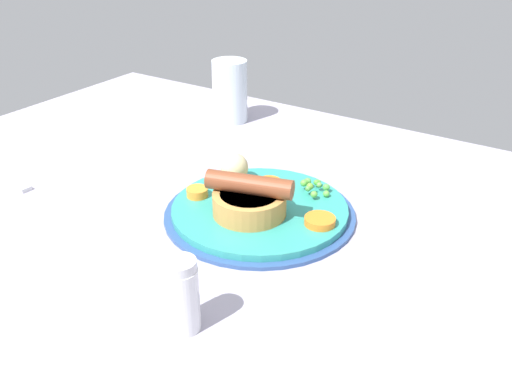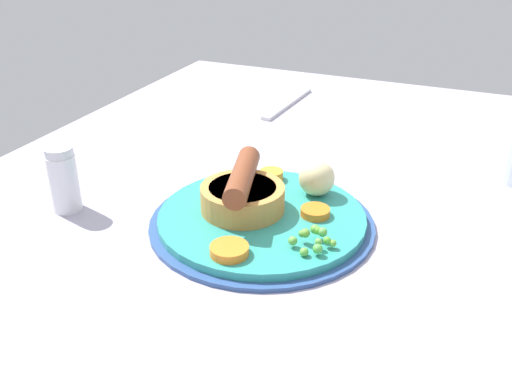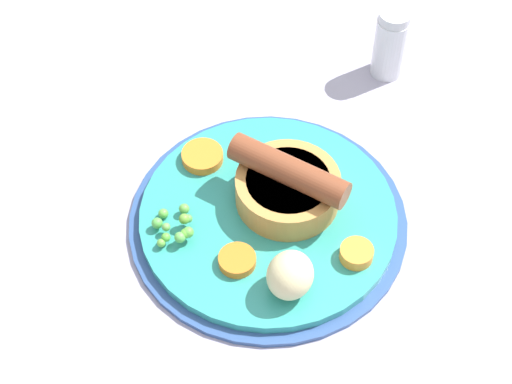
# 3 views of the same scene
# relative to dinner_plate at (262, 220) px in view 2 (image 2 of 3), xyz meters

# --- Properties ---
(dining_table) EXTENTS (1.10, 0.80, 0.03)m
(dining_table) POSITION_rel_dinner_plate_xyz_m (-0.06, -0.01, -0.02)
(dining_table) COLOR #9E99AD
(dining_table) RESTS_ON ground
(dinner_plate) EXTENTS (0.25, 0.25, 0.01)m
(dinner_plate) POSITION_rel_dinner_plate_xyz_m (0.00, 0.00, 0.00)
(dinner_plate) COLOR #2D4C84
(dinner_plate) RESTS_ON dining_table
(sausage_pudding) EXTENTS (0.11, 0.09, 0.05)m
(sausage_pudding) POSITION_rel_dinner_plate_xyz_m (-0.00, -0.02, 0.03)
(sausage_pudding) COLOR #BC8442
(sausage_pudding) RESTS_ON dinner_plate
(pea_pile) EXTENTS (0.04, 0.05, 0.02)m
(pea_pile) POSITION_rel_dinner_plate_xyz_m (0.04, 0.07, 0.02)
(pea_pile) COLOR #63A338
(pea_pile) RESTS_ON dinner_plate
(potato_chunk_1) EXTENTS (0.05, 0.05, 0.04)m
(potato_chunk_1) POSITION_rel_dinner_plate_xyz_m (-0.07, 0.04, 0.03)
(potato_chunk_1) COLOR beige
(potato_chunk_1) RESTS_ON dinner_plate
(carrot_slice_1) EXTENTS (0.05, 0.05, 0.01)m
(carrot_slice_1) POSITION_rel_dinner_plate_xyz_m (0.09, 0.00, 0.01)
(carrot_slice_1) COLOR orange
(carrot_slice_1) RESTS_ON dinner_plate
(carrot_slice_2) EXTENTS (0.04, 0.04, 0.01)m
(carrot_slice_2) POSITION_rel_dinner_plate_xyz_m (-0.08, -0.02, 0.01)
(carrot_slice_2) COLOR orange
(carrot_slice_2) RESTS_ON dinner_plate
(carrot_slice_3) EXTENTS (0.04, 0.04, 0.01)m
(carrot_slice_3) POSITION_rel_dinner_plate_xyz_m (-0.02, 0.05, 0.01)
(carrot_slice_3) COLOR orange
(carrot_slice_3) RESTS_ON dinner_plate
(fork) EXTENTS (0.18, 0.03, 0.01)m
(fork) POSITION_rel_dinner_plate_xyz_m (-0.40, -0.12, -0.00)
(fork) COLOR silver
(fork) RESTS_ON dining_table
(salt_shaker) EXTENTS (0.03, 0.03, 0.08)m
(salt_shaker) POSITION_rel_dinner_plate_xyz_m (0.06, -0.22, 0.03)
(salt_shaker) COLOR silver
(salt_shaker) RESTS_ON dining_table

